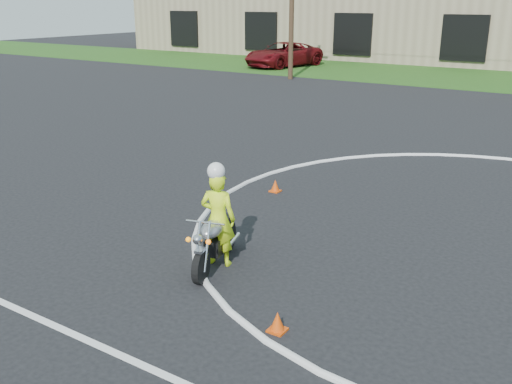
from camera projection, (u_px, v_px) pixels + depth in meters
The scene contains 5 objects.
ground at pixel (459, 296), 8.87m from camera, with size 120.00×120.00×0.00m, color black.
primary_motorcycle at pixel (215, 241), 9.71m from camera, with size 0.76×1.85×1.00m.
rider_primary_grp at pixel (218, 216), 9.69m from camera, with size 0.70×0.56×1.85m.
pickup_grp at pixel (283, 55), 39.27m from camera, with size 3.95×6.36×1.64m.
warehouse at pixel (371, 3), 48.62m from camera, with size 41.00×17.00×8.30m.
Camera 1 is at (1.63, -8.34, 4.37)m, focal length 40.00 mm.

